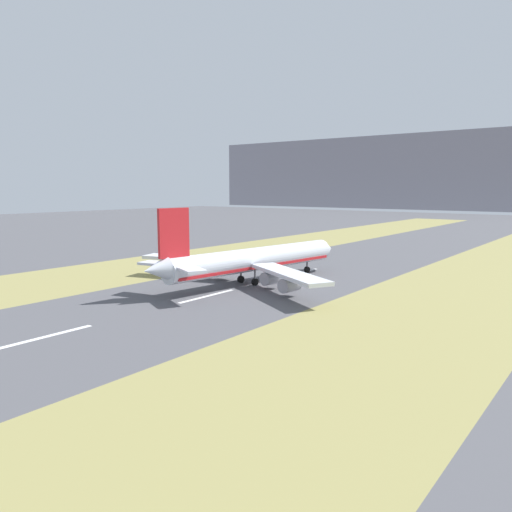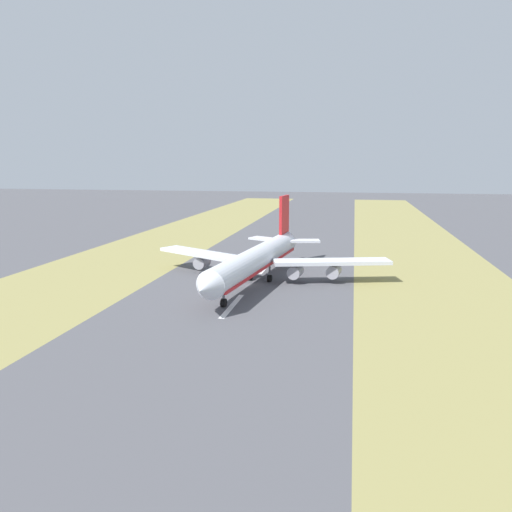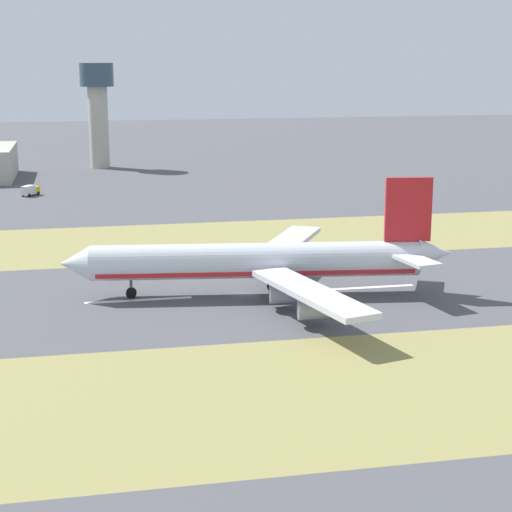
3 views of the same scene
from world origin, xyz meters
name	(u,v)px [view 1 (image 1 of 3)]	position (x,y,z in m)	size (l,w,h in m)	color
ground_plane	(263,282)	(0.00, 0.00, 0.00)	(800.00, 800.00, 0.00)	#4C4C51
grass_median_west	(149,266)	(-45.00, 0.00, 0.00)	(40.00, 600.00, 0.01)	olive
grass_median_east	(436,306)	(45.00, 0.00, 0.00)	(40.00, 600.00, 0.01)	olive
centreline_dash_near	(43,337)	(0.00, -61.67, 0.01)	(1.20, 18.00, 0.01)	silver
centreline_dash_mid	(207,296)	(0.00, -21.67, 0.01)	(1.20, 18.00, 0.01)	silver
centreline_dash_far	(300,273)	(0.00, 18.33, 0.01)	(1.20, 18.00, 0.01)	silver
airplane_main_jet	(251,260)	(-1.42, -3.56, 6.02)	(63.61, 67.15, 20.20)	silver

